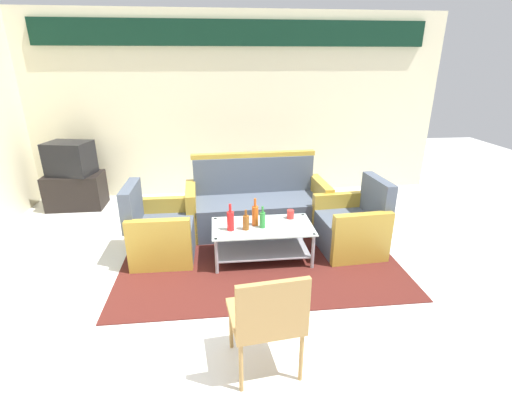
# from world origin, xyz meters

# --- Properties ---
(ground_plane) EXTENTS (14.00, 14.00, 0.00)m
(ground_plane) POSITION_xyz_m (0.00, 0.00, 0.00)
(ground_plane) COLOR white
(wall_back) EXTENTS (6.52, 0.19, 2.80)m
(wall_back) POSITION_xyz_m (0.00, 3.05, 1.48)
(wall_back) COLOR beige
(wall_back) RESTS_ON ground
(rug) EXTENTS (3.02, 2.20, 0.01)m
(rug) POSITION_xyz_m (0.08, 0.78, 0.01)
(rug) COLOR #511E19
(rug) RESTS_ON ground
(couch) EXTENTS (1.83, 0.81, 0.96)m
(couch) POSITION_xyz_m (0.14, 1.48, 0.32)
(couch) COLOR #4C5666
(couch) RESTS_ON rug
(armchair_left) EXTENTS (0.71, 0.77, 0.85)m
(armchair_left) POSITION_xyz_m (-1.02, 0.85, 0.29)
(armchair_left) COLOR #4C5666
(armchair_left) RESTS_ON rug
(armchair_right) EXTENTS (0.75, 0.81, 0.85)m
(armchair_right) POSITION_xyz_m (1.18, 0.78, 0.29)
(armchair_right) COLOR #4C5666
(armchair_right) RESTS_ON rug
(coffee_table) EXTENTS (1.10, 0.60, 0.40)m
(coffee_table) POSITION_xyz_m (0.11, 0.66, 0.27)
(coffee_table) COLOR silver
(coffee_table) RESTS_ON rug
(bottle_orange) EXTENTS (0.07, 0.07, 0.31)m
(bottle_orange) POSITION_xyz_m (0.03, 0.69, 0.53)
(bottle_orange) COLOR #D85919
(bottle_orange) RESTS_ON coffee_table
(bottle_green) EXTENTS (0.06, 0.06, 0.25)m
(bottle_green) POSITION_xyz_m (0.10, 0.62, 0.50)
(bottle_green) COLOR #2D8C38
(bottle_green) RESTS_ON coffee_table
(bottle_brown) EXTENTS (0.07, 0.07, 0.22)m
(bottle_brown) POSITION_xyz_m (-0.08, 0.59, 0.50)
(bottle_brown) COLOR brown
(bottle_brown) RESTS_ON coffee_table
(bottle_red) EXTENTS (0.07, 0.07, 0.30)m
(bottle_red) POSITION_xyz_m (-0.24, 0.59, 0.52)
(bottle_red) COLOR red
(bottle_red) RESTS_ON coffee_table
(cup) EXTENTS (0.08, 0.08, 0.10)m
(cup) POSITION_xyz_m (0.45, 0.83, 0.46)
(cup) COLOR red
(cup) RESTS_ON coffee_table
(tv_stand) EXTENTS (0.80, 0.50, 0.52)m
(tv_stand) POSITION_xyz_m (-2.49, 2.55, 0.26)
(tv_stand) COLOR black
(tv_stand) RESTS_ON ground
(television) EXTENTS (0.68, 0.56, 0.48)m
(television) POSITION_xyz_m (-2.49, 2.55, 0.76)
(television) COLOR black
(television) RESTS_ON tv_stand
(wicker_chair) EXTENTS (0.53, 0.53, 0.84)m
(wicker_chair) POSITION_xyz_m (-0.06, -0.97, 0.49)
(wicker_chair) COLOR #AD844C
(wicker_chair) RESTS_ON ground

